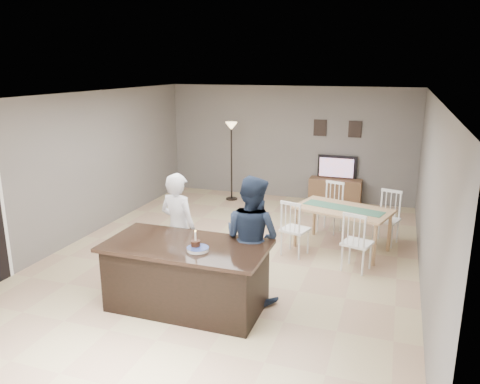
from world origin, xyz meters
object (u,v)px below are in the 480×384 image
(kitchen_island, at_px, (187,275))
(tv_console, at_px, (335,191))
(birthday_cake, at_px, (196,245))
(dining_table, at_px, (343,215))
(woman, at_px, (178,228))
(floor_lamp, at_px, (231,140))
(television, at_px, (337,167))
(plate_stack, at_px, (198,249))
(man, at_px, (252,238))

(kitchen_island, bearing_deg, tv_console, 77.84)
(birthday_cake, distance_m, dining_table, 3.27)
(woman, xyz_separation_m, dining_table, (2.15, 2.09, -0.21))
(floor_lamp, bearing_deg, television, 11.93)
(birthday_cake, bearing_deg, television, 80.09)
(birthday_cake, bearing_deg, plate_stack, -39.18)
(television, bearing_deg, dining_table, 99.89)
(woman, distance_m, man, 1.19)
(birthday_cake, bearing_deg, dining_table, 62.40)
(dining_table, bearing_deg, woman, -119.68)
(woman, xyz_separation_m, floor_lamp, (-0.78, 4.45, 0.62))
(birthday_cake, relative_size, plate_stack, 0.90)
(tv_console, relative_size, birthday_cake, 4.72)
(tv_console, bearing_deg, floor_lamp, -169.66)
(tv_console, bearing_deg, dining_table, -79.86)
(kitchen_island, bearing_deg, television, 77.99)
(television, bearing_deg, floor_lamp, 11.93)
(kitchen_island, distance_m, plate_stack, 0.55)
(plate_stack, xyz_separation_m, dining_table, (1.46, 2.92, -0.30))
(television, distance_m, man, 5.11)
(woman, relative_size, plate_stack, 5.94)
(tv_console, height_order, man, man)
(tv_console, xyz_separation_m, birthday_cake, (-1.01, -5.69, 0.66))
(tv_console, bearing_deg, television, 90.00)
(plate_stack, xyz_separation_m, floor_lamp, (-1.47, 5.28, 0.53))
(floor_lamp, bearing_deg, plate_stack, -74.48)
(kitchen_island, relative_size, floor_lamp, 1.15)
(floor_lamp, bearing_deg, woman, -80.05)
(television, bearing_deg, tv_console, 90.00)
(kitchen_island, xyz_separation_m, man, (0.73, 0.55, 0.42))
(floor_lamp, bearing_deg, birthday_cake, -74.85)
(tv_console, relative_size, floor_lamp, 0.64)
(kitchen_island, height_order, plate_stack, plate_stack)
(plate_stack, height_order, dining_table, dining_table)
(television, relative_size, birthday_cake, 3.60)
(man, relative_size, birthday_cake, 6.90)
(birthday_cake, height_order, plate_stack, birthday_cake)
(kitchen_island, relative_size, woman, 1.28)
(birthday_cake, xyz_separation_m, plate_stack, (0.05, -0.04, -0.04))
(kitchen_island, height_order, birthday_cake, birthday_cake)
(plate_stack, height_order, floor_lamp, floor_lamp)
(television, relative_size, man, 0.52)
(woman, bearing_deg, man, -173.39)
(plate_stack, relative_size, dining_table, 0.13)
(tv_console, distance_m, floor_lamp, 2.72)
(kitchen_island, xyz_separation_m, plate_stack, (0.24, -0.15, 0.47))
(kitchen_island, bearing_deg, plate_stack, -32.71)
(man, height_order, plate_stack, man)
(television, xyz_separation_m, woman, (-1.65, -4.96, -0.03))
(tv_console, distance_m, woman, 5.19)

